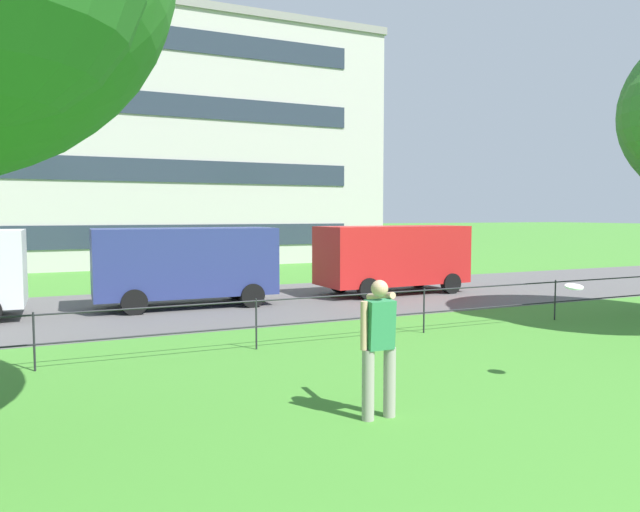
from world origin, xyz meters
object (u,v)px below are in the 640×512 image
person_thrower (379,344)px  apartment_building_background (80,143)px  frisbee (574,287)px  panel_van_left (393,255)px  panel_van_right (186,262)px

person_thrower → apartment_building_background: size_ratio=0.06×
person_thrower → frisbee: person_thrower is taller
panel_van_left → panel_van_right: bearing=179.8°
frisbee → apartment_building_background: (-5.91, 28.12, 5.00)m
panel_van_right → apartment_building_background: 18.77m
panel_van_right → panel_van_left: (6.86, -0.02, 0.00)m
frisbee → panel_van_left: bearing=73.7°
person_thrower → panel_van_left: bearing=57.8°
frisbee → panel_van_left: panel_van_left is taller
person_thrower → apartment_building_background: 28.85m
panel_van_left → apartment_building_background: bearing=116.4°
frisbee → panel_van_right: panel_van_right is taller
panel_van_right → apartment_building_background: size_ratio=0.16×
person_thrower → frisbee: (3.49, 0.09, 0.55)m
apartment_building_background → frisbee: bearing=-78.1°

